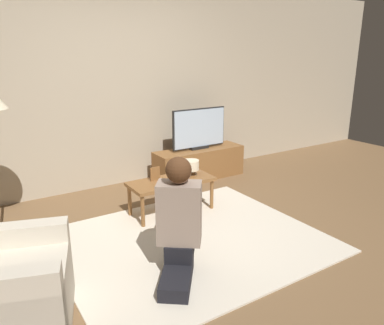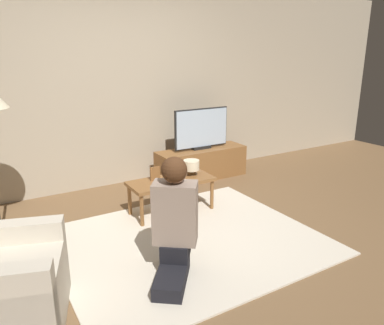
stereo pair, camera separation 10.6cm
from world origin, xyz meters
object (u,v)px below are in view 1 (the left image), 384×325
object	(u,v)px
tv	(199,129)
coffee_table	(171,184)
table_lamp	(191,166)
person_kneeling	(179,218)

from	to	relation	value
tv	coffee_table	xyz separation A→B (m)	(-0.92, -0.84, -0.36)
table_lamp	person_kneeling	bearing A→B (deg)	-126.40
coffee_table	tv	bearing A→B (deg)	42.48
person_kneeling	table_lamp	world-z (taller)	person_kneeling
person_kneeling	table_lamp	size ratio (longest dim) A/B	5.30
tv	coffee_table	world-z (taller)	tv
tv	table_lamp	distance (m)	1.06
coffee_table	table_lamp	xyz separation A→B (m)	(0.27, 0.03, 0.15)
tv	coffee_table	size ratio (longest dim) A/B	0.89
tv	person_kneeling	xyz separation A→B (m)	(-1.44, -1.89, -0.22)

